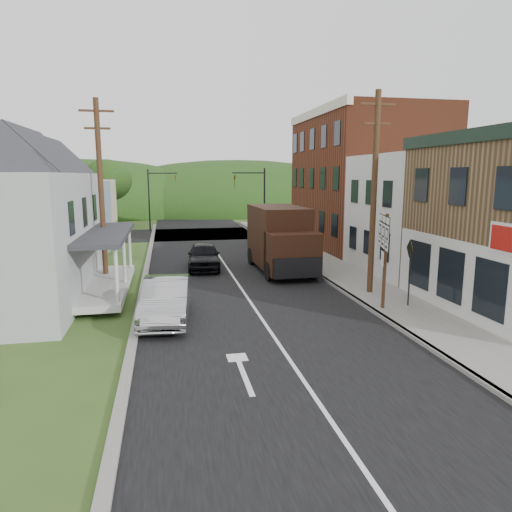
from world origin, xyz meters
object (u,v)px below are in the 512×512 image
silver_sedan (166,300)px  warning_sign (410,263)px  route_sign_cluster (384,248)px  dark_sedan (204,256)px

silver_sedan → warning_sign: 9.76m
silver_sedan → route_sign_cluster: (8.49, -0.51, 1.82)m
dark_sedan → warning_sign: warning_sign is taller
route_sign_cluster → warning_sign: (1.20, 0.10, -0.71)m
dark_sedan → warning_sign: size_ratio=1.64×
silver_sedan → dark_sedan: 9.63m
dark_sedan → route_sign_cluster: bearing=-53.1°
silver_sedan → route_sign_cluster: bearing=1.4°
route_sign_cluster → warning_sign: 1.40m
dark_sedan → warning_sign: (7.49, -9.78, 1.13)m
warning_sign → route_sign_cluster: bearing=-163.4°
dark_sedan → warning_sign: bearing=-48.2°
warning_sign → silver_sedan: bearing=-170.7°
silver_sedan → route_sign_cluster: size_ratio=1.26×
dark_sedan → route_sign_cluster: route_sign_cluster is taller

